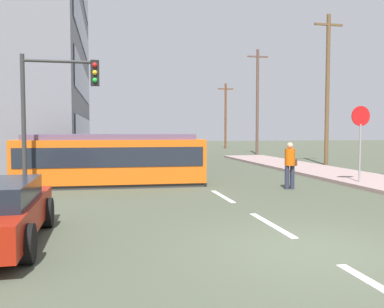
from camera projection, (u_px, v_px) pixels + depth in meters
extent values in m
plane|color=#464D3C|center=(196.00, 181.00, 16.99)|extent=(120.00, 120.00, 0.00)
cube|color=silver|center=(271.00, 224.00, 9.16)|extent=(0.16, 2.40, 0.01)
cube|color=silver|center=(222.00, 196.00, 13.08)|extent=(0.16, 2.40, 0.01)
cube|color=silver|center=(175.00, 169.00, 22.39)|extent=(0.16, 2.40, 0.01)
cube|color=silver|center=(161.00, 161.00, 28.26)|extent=(0.16, 2.40, 0.01)
cube|color=#2D3847|center=(84.00, 133.00, 26.39)|extent=(0.06, 14.95, 1.92)
cube|color=#2D3847|center=(83.00, 83.00, 26.20)|extent=(0.06, 14.95, 1.92)
cube|color=#2D3847|center=(83.00, 32.00, 26.01)|extent=(0.06, 14.95, 1.92)
cube|color=#E05E12|center=(112.00, 160.00, 15.78)|extent=(7.01, 2.69, 1.60)
cube|color=#2D2D2D|center=(112.00, 183.00, 15.83)|extent=(6.86, 2.56, 0.15)
cube|color=#5B4B68|center=(111.00, 137.00, 15.73)|extent=(6.30, 2.30, 0.20)
cube|color=#1E232D|center=(112.00, 155.00, 15.77)|extent=(6.73, 2.72, 0.71)
cube|color=#AEA6BA|center=(143.00, 147.00, 24.94)|extent=(2.55, 5.05, 1.51)
cube|color=black|center=(146.00, 145.00, 22.51)|extent=(2.25, 0.14, 0.91)
cube|color=black|center=(143.00, 143.00, 24.92)|extent=(2.58, 4.30, 0.61)
cylinder|color=black|center=(145.00, 159.00, 23.40)|extent=(2.56, 0.93, 0.90)
cylinder|color=black|center=(141.00, 156.00, 26.55)|extent=(2.56, 0.93, 0.90)
cylinder|color=#2A2E40|center=(287.00, 177.00, 14.64)|extent=(0.16, 0.16, 0.85)
cylinder|color=#2A2E40|center=(292.00, 177.00, 14.68)|extent=(0.16, 0.16, 0.85)
cylinder|color=#D9560B|center=(290.00, 157.00, 14.62)|extent=(0.36, 0.36, 0.60)
sphere|color=tan|center=(290.00, 146.00, 14.60)|extent=(0.22, 0.22, 0.22)
cube|color=brown|center=(295.00, 162.00, 14.73)|extent=(0.21, 0.21, 0.24)
cylinder|color=black|center=(47.00, 213.00, 8.92)|extent=(0.23, 0.64, 0.64)
cylinder|color=black|center=(27.00, 244.00, 6.48)|extent=(0.23, 0.64, 0.64)
cube|color=black|center=(80.00, 164.00, 19.43)|extent=(1.86, 4.53, 0.55)
cube|color=black|center=(79.00, 154.00, 19.25)|extent=(1.66, 2.51, 0.40)
cylinder|color=black|center=(64.00, 166.00, 20.61)|extent=(0.24, 0.65, 0.64)
cylinder|color=black|center=(100.00, 165.00, 20.91)|extent=(0.24, 0.65, 0.64)
cylinder|color=black|center=(56.00, 171.00, 17.97)|extent=(0.24, 0.65, 0.64)
cylinder|color=black|center=(97.00, 170.00, 18.27)|extent=(0.24, 0.65, 0.64)
cube|color=#38563D|center=(84.00, 155.00, 26.18)|extent=(1.84, 4.48, 0.55)
cube|color=black|center=(84.00, 148.00, 26.00)|extent=(1.66, 2.48, 0.40)
cylinder|color=black|center=(71.00, 157.00, 27.29)|extent=(0.23, 0.64, 0.64)
cylinder|color=black|center=(98.00, 157.00, 27.68)|extent=(0.23, 0.64, 0.64)
cylinder|color=black|center=(69.00, 160.00, 24.70)|extent=(0.23, 0.64, 0.64)
cylinder|color=black|center=(98.00, 159.00, 25.08)|extent=(0.23, 0.64, 0.64)
cylinder|color=gray|center=(360.00, 153.00, 15.61)|extent=(0.07, 0.07, 2.20)
cylinder|color=red|center=(361.00, 116.00, 15.53)|extent=(0.76, 0.04, 0.76)
cylinder|color=#333333|center=(24.00, 125.00, 13.31)|extent=(0.14, 0.14, 4.55)
cylinder|color=#333333|center=(59.00, 61.00, 13.42)|extent=(2.28, 0.10, 0.10)
cube|color=black|center=(95.00, 73.00, 13.67)|extent=(0.28, 0.24, 0.84)
sphere|color=red|center=(95.00, 65.00, 13.53)|extent=(0.16, 0.16, 0.16)
sphere|color=gold|center=(95.00, 73.00, 13.54)|extent=(0.16, 0.16, 0.16)
sphere|color=green|center=(95.00, 80.00, 13.56)|extent=(0.16, 0.16, 0.16)
cylinder|color=brown|center=(327.00, 90.00, 24.58)|extent=(0.24, 0.24, 8.96)
cube|color=brown|center=(329.00, 25.00, 24.36)|extent=(1.80, 0.12, 0.12)
cylinder|color=brown|center=(257.00, 102.00, 35.25)|extent=(0.24, 0.24, 8.97)
cube|color=brown|center=(258.00, 57.00, 35.03)|extent=(1.80, 0.12, 0.12)
cylinder|color=brown|center=(226.00, 116.00, 46.35)|extent=(0.24, 0.24, 7.32)
cube|color=brown|center=(226.00, 89.00, 46.17)|extent=(1.80, 0.12, 0.12)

